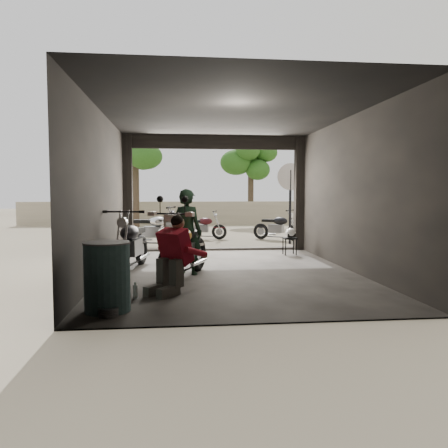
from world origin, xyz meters
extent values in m
plane|color=#7A6D56|center=(0.00, 0.00, 0.00)|extent=(80.00, 80.00, 0.00)
cube|color=#2D2B28|center=(0.00, 0.00, 0.01)|extent=(5.00, 7.00, 0.02)
plane|color=black|center=(0.00, 0.00, 3.20)|extent=(7.00, 7.00, 0.00)
cube|color=black|center=(0.00, -3.50, 1.60)|extent=(5.00, 0.02, 3.20)
cube|color=black|center=(-2.50, 0.00, 1.60)|extent=(0.02, 7.00, 3.20)
cube|color=black|center=(2.50, 0.00, 1.60)|extent=(0.02, 7.00, 3.20)
cube|color=black|center=(-2.38, 3.38, 1.60)|extent=(0.24, 0.24, 3.20)
cube|color=black|center=(2.38, 3.38, 1.60)|extent=(0.24, 0.24, 3.20)
cube|color=black|center=(0.00, 3.42, 3.02)|extent=(5.00, 0.16, 0.36)
cube|color=#2D2B28|center=(0.00, 3.50, 0.04)|extent=(5.00, 0.25, 0.08)
cube|color=gray|center=(0.00, 14.00, 0.60)|extent=(18.00, 0.30, 1.20)
cylinder|color=#382B1E|center=(-3.00, 12.50, 1.79)|extent=(0.30, 0.30, 3.58)
ellipsoid|color=#1E4C14|center=(-3.00, 12.50, 4.03)|extent=(2.20, 2.20, 3.14)
cylinder|color=#382B1E|center=(2.80, 14.00, 1.60)|extent=(0.30, 0.30, 3.20)
ellipsoid|color=#1E4C14|center=(2.80, 14.00, 3.60)|extent=(2.20, 2.20, 2.80)
imported|color=black|center=(-0.86, -0.09, 0.85)|extent=(0.74, 0.67, 1.70)
cube|color=black|center=(1.86, 2.36, 0.45)|extent=(0.34, 0.34, 0.04)
cylinder|color=black|center=(1.71, 2.22, 0.23)|extent=(0.03, 0.03, 0.45)
cylinder|color=black|center=(2.00, 2.22, 0.23)|extent=(0.03, 0.03, 0.45)
cylinder|color=black|center=(1.71, 2.50, 0.23)|extent=(0.03, 0.03, 0.45)
cylinder|color=black|center=(2.00, 2.50, 0.23)|extent=(0.03, 0.03, 0.45)
ellipsoid|color=white|center=(1.87, 2.32, 0.60)|extent=(0.28, 0.29, 0.25)
cylinder|color=#396061|center=(-2.00, -2.73, 0.48)|extent=(0.79, 0.79, 0.95)
cylinder|color=black|center=(2.54, 4.96, 1.18)|extent=(0.08, 0.08, 2.36)
cylinder|color=beige|center=(2.54, 4.94, 2.15)|extent=(0.86, 0.03, 0.86)
camera|label=1|loc=(-1.05, -8.69, 1.61)|focal=35.00mm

